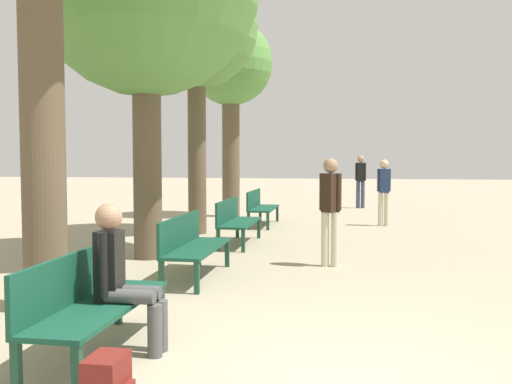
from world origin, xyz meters
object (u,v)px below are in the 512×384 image
bench_row_0 (90,297)px  pedestrian_mid (384,188)px  bench_row_1 (191,242)px  bench_row_2 (235,219)px  bench_row_3 (260,205)px  pedestrian_near (361,178)px  person_seated (122,274)px  tree_row_2 (196,30)px  pedestrian_far (330,205)px  tree_row_3 (231,69)px

bench_row_0 → pedestrian_mid: bearing=72.8°
bench_row_1 → bench_row_2: size_ratio=1.00×
bench_row_3 → pedestrian_near: size_ratio=1.07×
bench_row_1 → person_seated: person_seated is taller
tree_row_2 → person_seated: size_ratio=4.56×
bench_row_1 → tree_row_2: 5.94m
person_seated → pedestrian_far: pedestrian_far is taller
pedestrian_far → pedestrian_mid: bearing=78.2°
tree_row_2 → pedestrian_mid: tree_row_2 is taller
tree_row_3 → pedestrian_mid: 5.32m
bench_row_1 → bench_row_0: bearing=-90.0°
bench_row_3 → tree_row_2: bearing=-123.6°
bench_row_1 → tree_row_2: tree_row_2 is taller
pedestrian_mid → tree_row_3: bearing=158.9°
pedestrian_near → bench_row_1: bearing=-102.5°
bench_row_0 → bench_row_1: (0.00, 3.03, 0.00)m
bench_row_3 → tree_row_3: 4.17m
bench_row_0 → tree_row_3: bearing=95.7°
bench_row_0 → tree_row_3: (-1.09, 11.00, 3.55)m
tree_row_3 → pedestrian_far: (2.92, -6.82, -3.11)m
person_seated → bench_row_0: bearing=-153.6°
tree_row_3 → pedestrian_near: (3.57, 3.22, -3.07)m
bench_row_0 → person_seated: person_seated is taller
bench_row_1 → person_seated: size_ratio=1.46×
bench_row_0 → bench_row_1: size_ratio=1.00×
pedestrian_near → pedestrian_mid: bearing=-84.7°
bench_row_3 → tree_row_3: bearing=119.9°
bench_row_1 → pedestrian_near: pedestrian_near is taller
pedestrian_near → tree_row_3: bearing=-138.0°
bench_row_1 → bench_row_3: same height
person_seated → pedestrian_mid: 9.71m
bench_row_3 → pedestrian_far: bearing=-69.7°
pedestrian_near → bench_row_3: bearing=-115.8°
bench_row_1 → pedestrian_mid: 7.06m
bench_row_1 → pedestrian_mid: pedestrian_mid is taller
tree_row_2 → person_seated: 8.30m
bench_row_0 → pedestrian_near: (2.48, 14.22, 0.48)m
person_seated → pedestrian_mid: (2.69, 9.33, 0.24)m
bench_row_1 → pedestrian_mid: bearing=65.5°
pedestrian_mid → pedestrian_far: 5.39m
tree_row_2 → tree_row_3: tree_row_2 is taller
tree_row_3 → bench_row_3: bearing=-60.1°
bench_row_2 → bench_row_3: size_ratio=1.00×
bench_row_0 → bench_row_3: 9.10m
tree_row_2 → pedestrian_near: bearing=62.2°
person_seated → pedestrian_far: bearing=68.6°
bench_row_3 → tree_row_3: tree_row_3 is taller
bench_row_3 → pedestrian_mid: size_ratio=1.15×
bench_row_1 → pedestrian_far: (1.83, 1.14, 0.44)m
tree_row_2 → bench_row_0: bearing=-81.6°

